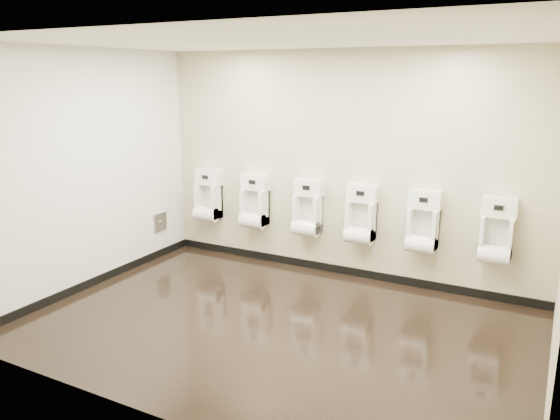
% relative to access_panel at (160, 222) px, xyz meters
% --- Properties ---
extents(ground, '(5.00, 3.50, 0.00)m').
position_rel_access_panel_xyz_m(ground, '(2.48, -1.20, -0.50)').
color(ground, black).
rests_on(ground, ground).
extents(ceiling, '(5.00, 3.50, 0.00)m').
position_rel_access_panel_xyz_m(ceiling, '(2.48, -1.20, 2.30)').
color(ceiling, white).
extents(back_wall, '(5.00, 0.02, 2.80)m').
position_rel_access_panel_xyz_m(back_wall, '(2.48, 0.55, 0.90)').
color(back_wall, '#C0B693').
rests_on(back_wall, ground).
extents(front_wall, '(5.00, 0.02, 2.80)m').
position_rel_access_panel_xyz_m(front_wall, '(2.48, -2.95, 0.90)').
color(front_wall, '#C0B693').
rests_on(front_wall, ground).
extents(left_wall, '(0.02, 3.50, 2.80)m').
position_rel_access_panel_xyz_m(left_wall, '(-0.02, -1.20, 0.90)').
color(left_wall, '#C0B693').
rests_on(left_wall, ground).
extents(tile_overlay_left, '(0.01, 3.50, 2.80)m').
position_rel_access_panel_xyz_m(tile_overlay_left, '(-0.01, -1.20, 0.90)').
color(tile_overlay_left, white).
rests_on(tile_overlay_left, ground).
extents(skirting_back, '(5.00, 0.02, 0.10)m').
position_rel_access_panel_xyz_m(skirting_back, '(2.48, 0.54, -0.45)').
color(skirting_back, black).
rests_on(skirting_back, ground).
extents(skirting_left, '(0.02, 3.50, 0.10)m').
position_rel_access_panel_xyz_m(skirting_left, '(-0.01, -1.20, -0.45)').
color(skirting_left, black).
rests_on(skirting_left, ground).
extents(access_panel, '(0.04, 0.25, 0.25)m').
position_rel_access_panel_xyz_m(access_panel, '(0.00, 0.00, 0.00)').
color(access_panel, '#9E9EA3').
rests_on(access_panel, left_wall).
extents(urinal_0, '(0.38, 0.28, 0.71)m').
position_rel_access_panel_xyz_m(urinal_0, '(0.52, 0.42, 0.29)').
color(urinal_0, white).
rests_on(urinal_0, back_wall).
extents(urinal_1, '(0.38, 0.28, 0.71)m').
position_rel_access_panel_xyz_m(urinal_1, '(1.28, 0.42, 0.29)').
color(urinal_1, white).
rests_on(urinal_1, back_wall).
extents(urinal_2, '(0.38, 0.28, 0.71)m').
position_rel_access_panel_xyz_m(urinal_2, '(2.07, 0.42, 0.29)').
color(urinal_2, white).
rests_on(urinal_2, back_wall).
extents(urinal_3, '(0.38, 0.28, 0.71)m').
position_rel_access_panel_xyz_m(urinal_3, '(2.78, 0.42, 0.29)').
color(urinal_3, white).
rests_on(urinal_3, back_wall).
extents(urinal_4, '(0.38, 0.28, 0.71)m').
position_rel_access_panel_xyz_m(urinal_4, '(3.53, 0.42, 0.29)').
color(urinal_4, white).
rests_on(urinal_4, back_wall).
extents(urinal_5, '(0.38, 0.28, 0.71)m').
position_rel_access_panel_xyz_m(urinal_5, '(4.33, 0.42, 0.29)').
color(urinal_5, white).
rests_on(urinal_5, back_wall).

